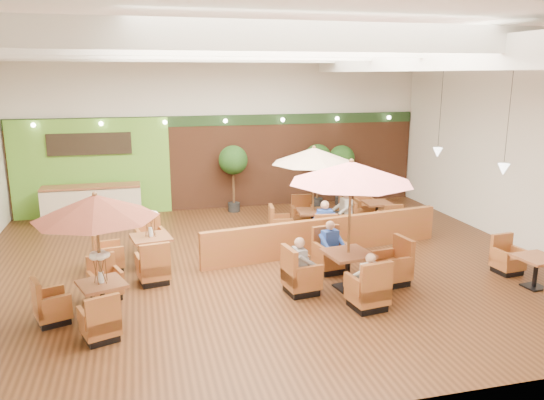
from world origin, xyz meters
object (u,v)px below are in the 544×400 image
object	(u,v)px
topiary_0	(233,163)
table_3	(140,250)
service_counter	(92,204)
table_0	(94,229)
table_2	(313,175)
diner_1	(331,241)
diner_0	(368,274)
table_1	(350,203)
table_4	(535,273)
diner_4	(344,208)
diner_2	(302,260)
booth_divider	(326,236)
diner_3	(324,219)
table_5	(369,214)
topiary_2	(342,161)
topiary_1	(318,160)

from	to	relation	value
topiary_0	table_3	bearing A→B (deg)	-122.94
service_counter	table_0	bearing A→B (deg)	-85.00
table_2	table_3	size ratio (longest dim) A/B	0.95
diner_1	diner_0	bearing A→B (deg)	77.98
table_1	table_4	xyz separation A→B (m)	(4.01, -0.97, -1.59)
table_0	table_1	size ratio (longest dim) A/B	0.89
diner_4	table_3	bearing A→B (deg)	103.89
service_counter	diner_4	xyz separation A→B (m)	(7.25, -3.13, 0.19)
table_2	topiary_0	xyz separation A→B (m)	(-1.71, 3.33, -0.10)
diner_0	diner_4	bearing A→B (deg)	62.79
service_counter	diner_2	size ratio (longest dim) A/B	3.79
diner_4	booth_divider	bearing A→B (deg)	142.95
service_counter	diner_2	distance (m)	8.47
diner_3	table_0	bearing A→B (deg)	-145.34
diner_0	diner_3	bearing A→B (deg)	72.14
booth_divider	table_4	bearing A→B (deg)	-51.10
table_5	diner_2	bearing A→B (deg)	-125.16
table_1	table_5	world-z (taller)	table_1
diner_3	service_counter	bearing A→B (deg)	152.73
booth_divider	table_5	bearing A→B (deg)	36.09
booth_divider	table_1	xyz separation A→B (m)	(-0.35, -2.37, 1.47)
table_4	diner_1	world-z (taller)	diner_1
diner_4	diner_0	bearing A→B (deg)	162.73
diner_0	table_5	bearing A→B (deg)	54.69
diner_1	topiary_0	bearing A→B (deg)	-90.84
table_5	diner_1	bearing A→B (deg)	-122.91
table_1	table_4	distance (m)	4.42
topiary_2	diner_0	bearing A→B (deg)	-107.84
diner_4	table_4	bearing A→B (deg)	-153.13
table_5	diner_0	distance (m)	6.21
booth_divider	table_1	size ratio (longest dim) A/B	2.35
diner_1	table_1	bearing A→B (deg)	77.98
table_0	diner_2	bearing A→B (deg)	-17.10
service_counter	diner_1	distance (m)	8.32
service_counter	table_4	xyz separation A→B (m)	(9.80, -8.00, -0.24)
table_0	diner_4	xyz separation A→B (m)	(6.62, 4.08, -1.01)
booth_divider	topiary_1	size ratio (longest dim) A/B	3.06
booth_divider	topiary_0	world-z (taller)	topiary_0
diner_0	diner_2	size ratio (longest dim) A/B	0.91
service_counter	table_2	world-z (taller)	table_2
table_3	topiary_2	bearing A→B (deg)	24.92
table_1	diner_0	bearing A→B (deg)	-97.84
booth_divider	diner_2	distance (m)	2.77
table_3	table_5	bearing A→B (deg)	8.00
service_counter	topiary_2	size ratio (longest dim) A/B	1.40
table_3	diner_0	bearing A→B (deg)	-47.73
topiary_2	diner_2	bearing A→B (deg)	-117.25
table_4	diner_2	bearing A→B (deg)	163.75
table_5	diner_1	world-z (taller)	diner_1
table_5	diner_4	xyz separation A→B (m)	(-1.12, -0.69, 0.44)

